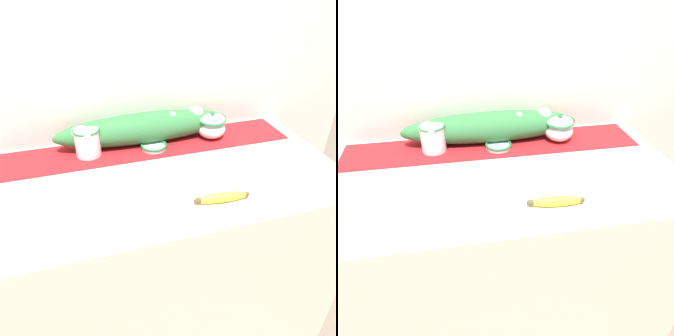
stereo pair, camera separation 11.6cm
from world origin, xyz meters
TOP-DOWN VIEW (x-y plane):
  - ground_plane at (0.00, 0.00)m, footprint 12.00×12.00m
  - countertop at (0.00, 0.00)m, footprint 1.34×0.68m
  - back_wall at (0.00, 0.36)m, footprint 2.14×0.04m
  - table_runner at (0.00, 0.22)m, footprint 1.24×0.22m
  - cream_pitcher at (-0.24, 0.22)m, footprint 0.11×0.13m
  - sugar_bowl at (0.29, 0.22)m, footprint 0.12×0.12m
  - small_dish at (0.02, 0.19)m, footprint 0.11×0.11m
  - banana at (0.14, -0.22)m, footprint 0.19×0.05m
  - spoon at (0.41, 0.03)m, footprint 0.19×0.03m
  - poinsettia_garland at (0.00, 0.26)m, footprint 0.76×0.14m

SIDE VIEW (x-z plane):
  - ground_plane at x=0.00m, z-range 0.00..0.00m
  - countertop at x=0.00m, z-range 0.00..0.90m
  - table_runner at x=0.00m, z-range 0.90..0.90m
  - spoon at x=0.41m, z-range 0.90..0.91m
  - small_dish at x=0.02m, z-range 0.90..0.92m
  - banana at x=0.14m, z-range 0.90..0.93m
  - sugar_bowl at x=0.29m, z-range 0.90..1.02m
  - cream_pitcher at x=-0.24m, z-range 0.90..1.02m
  - poinsettia_garland at x=0.00m, z-range 0.90..1.03m
  - back_wall at x=0.00m, z-range 0.00..2.40m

